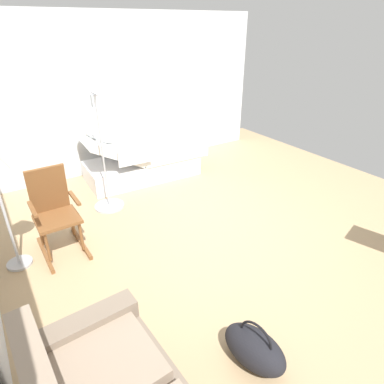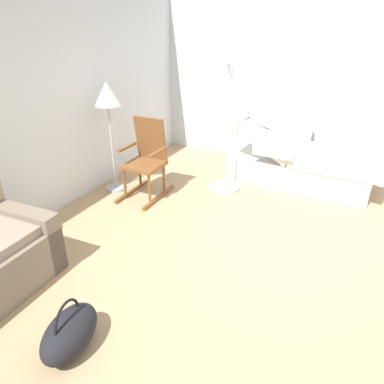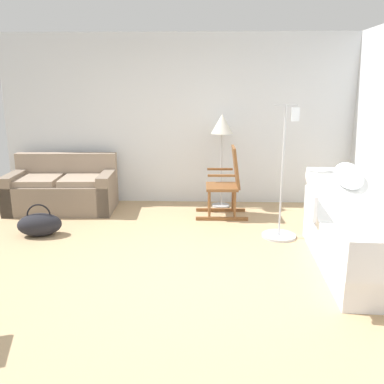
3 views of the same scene
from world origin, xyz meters
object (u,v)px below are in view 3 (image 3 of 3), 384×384
at_px(iv_pole, 280,218).
at_px(rocking_chair, 227,183).
at_px(couch, 63,191).
at_px(duffel_bag, 40,224).
at_px(hospital_bed, 362,241).
at_px(floor_lamp, 222,130).

bearing_deg(iv_pole, rocking_chair, 127.13).
xyz_separation_m(couch, duffel_bag, (0.08, -1.16, -0.15)).
height_order(hospital_bed, couch, hospital_bed).
bearing_deg(floor_lamp, rocking_chair, -82.22).
bearing_deg(rocking_chair, floor_lamp, 97.78).
xyz_separation_m(couch, iv_pole, (3.20, -1.10, -0.06)).
height_order(duffel_bag, iv_pole, iv_pole).
bearing_deg(iv_pole, floor_lamp, 117.94).
relative_size(floor_lamp, iv_pole, 0.88).
relative_size(hospital_bed, rocking_chair, 2.01).
xyz_separation_m(hospital_bed, duffel_bag, (-3.83, 0.85, -0.15)).
distance_m(couch, duffel_bag, 1.18).
bearing_deg(duffel_bag, couch, 93.92).
bearing_deg(rocking_chair, couch, 174.69).
relative_size(hospital_bed, couch, 1.29).
relative_size(hospital_bed, iv_pole, 1.25).
distance_m(duffel_bag, iv_pole, 3.12).
bearing_deg(hospital_bed, couch, 152.78).
distance_m(floor_lamp, duffel_bag, 2.99).
distance_m(couch, floor_lamp, 2.66).
bearing_deg(iv_pole, hospital_bed, -52.19).
bearing_deg(floor_lamp, duffel_bag, -149.38).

